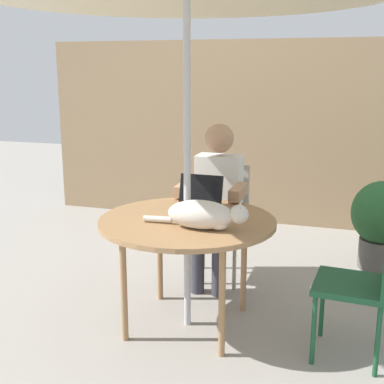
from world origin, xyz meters
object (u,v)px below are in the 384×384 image
at_px(laptop, 199,199).
at_px(cat, 205,215).
at_px(chair_occupied, 221,212).
at_px(patio_table, 187,227).
at_px(chair_empty, 368,273).
at_px(potted_plant_near_fence, 382,220).
at_px(person_seated, 216,196).

xyz_separation_m(laptop, cat, (0.17, -0.43, 0.02)).
bearing_deg(chair_occupied, patio_table, -90.00).
bearing_deg(patio_table, chair_empty, -4.45).
height_order(chair_occupied, chair_empty, same).
bearing_deg(patio_table, chair_occupied, 90.00).
distance_m(chair_empty, potted_plant_near_fence, 1.51).
height_order(chair_occupied, laptop, laptop).
relative_size(laptop, cat, 0.47).
distance_m(chair_occupied, person_seated, 0.23).
bearing_deg(cat, person_seated, 100.31).
distance_m(chair_occupied, laptop, 0.66).
xyz_separation_m(laptop, potted_plant_near_fence, (1.24, 1.15, -0.37)).
bearing_deg(cat, chair_occupied, 98.78).
bearing_deg(chair_empty, cat, -175.19).
bearing_deg(cat, patio_table, 134.79).
xyz_separation_m(cat, potted_plant_near_fence, (1.07, 1.58, -0.39)).
height_order(chair_empty, potted_plant_near_fence, chair_empty).
distance_m(patio_table, laptop, 0.30).
xyz_separation_m(person_seated, potted_plant_near_fence, (1.23, 0.70, -0.28)).
relative_size(person_seated, cat, 1.89).
relative_size(chair_empty, laptop, 2.92).
distance_m(chair_occupied, cat, 1.09).
relative_size(patio_table, chair_occupied, 1.24).
bearing_deg(person_seated, chair_empty, -36.65).
relative_size(chair_occupied, laptop, 2.92).
relative_size(chair_empty, potted_plant_near_fence, 1.21).
distance_m(patio_table, chair_empty, 1.10).
relative_size(chair_occupied, potted_plant_near_fence, 1.21).
bearing_deg(cat, potted_plant_near_fence, 55.96).
xyz_separation_m(chair_occupied, chair_empty, (1.09, -0.97, 0.00)).
distance_m(chair_empty, cat, 0.97).
distance_m(laptop, potted_plant_near_fence, 1.73).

